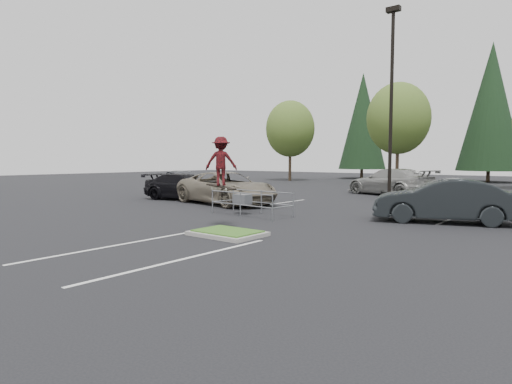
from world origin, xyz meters
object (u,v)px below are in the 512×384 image
Objects in this scene: decid_a at (290,131)px; cart_corral at (244,199)px; skateboarder at (221,162)px; decid_b at (398,121)px; conif_b at (491,107)px; car_l_grey at (182,181)px; car_l_black at (185,187)px; conif_a at (363,121)px; light_pole at (391,117)px; car_r_charc at (443,201)px; car_far_silver at (391,182)px; car_l_tan at (226,188)px.

cart_corral is at bearing -59.63° from decid_a.
decid_b is at bearing -115.44° from skateboarder.
conif_b is 7.91× the size of skateboarder.
car_l_grey is at bearing -77.29° from decid_a.
decid_b reaches higher than skateboarder.
car_l_black is (-7.09, 2.94, 0.12)m from cart_corral.
cart_corral is 0.71× the size of car_l_black.
conif_a is 2.43× the size of car_l_black.
car_l_grey is at bearing -110.07° from decid_b.
light_pole is 12.15m from car_l_black.
skateboarder is at bearing -80.75° from decid_b.
car_r_charc is at bearing -60.62° from conif_a.
car_l_black is (-8.80, 6.20, -1.54)m from skateboarder.
car_r_charc is 12.51m from car_far_silver.
decid_a is 12.02m from decid_b.
light_pole is 7.31m from car_r_charc.
conif_a is 25.95m from car_far_silver.
decid_a reaches higher than car_r_charc.
car_r_charc is at bearing -98.94° from car_l_black.
skateboarder reaches higher than cart_corral.
decid_a is 20.78m from car_far_silver.
car_l_grey is (-3.50, 2.83, 0.09)m from car_l_black.
car_l_black is at bearing -99.71° from decid_b.
car_far_silver is at bearing -36.46° from decid_a.
conif_a is 2.09× the size of car_l_tan.
decid_a reaches higher than cart_corral.
car_r_charc is at bearing -65.80° from decid_b.
car_l_black is at bearing 97.48° from car_l_tan.
skateboarder is at bearing 20.20° from car_far_silver.
light_pole is 31.63m from conif_a.
light_pole is 1.05× the size of decid_b.
conif_b reaches higher than decid_b.
skateboarder is 0.34× the size of car_l_black.
conif_a is at bearing 130.17° from decid_b.
cart_corral is 4.51m from car_l_tan.
decid_a is 1.76× the size of car_l_grey.
car_r_charc reaches higher than car_l_black.
light_pole is at bearing -43.64° from car_l_tan.
cart_corral is at bearing 13.48° from car_far_silver.
conif_a reaches higher than car_l_black.
conif_b is 23.61m from car_far_silver.
car_l_black is (8.01, -22.83, -4.81)m from decid_a.
car_l_grey reaches higher than car_r_charc.
skateboarder is at bearing -59.93° from decid_a.
conif_a is (4.01, 9.97, 1.52)m from decid_a.
light_pole is 25.86m from decid_a.
decid_b is 26.99m from cart_corral.
car_r_charc is (14.50, -0.06, 0.05)m from car_l_black.
decid_a is 1.77× the size of car_r_charc.
car_l_grey is at bearing -70.98° from skateboarder.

